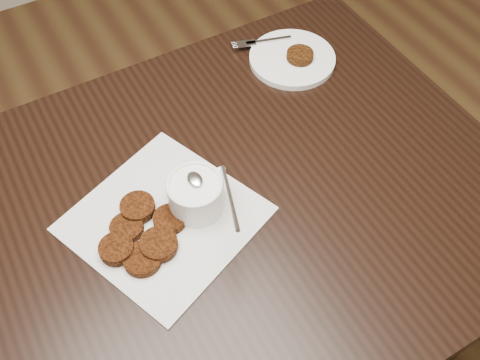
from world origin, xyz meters
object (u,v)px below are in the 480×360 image
table (186,310)px  sauce_ramekin (194,183)px  napkin (165,219)px  plate_with_patty (292,56)px

table → sauce_ramekin: 0.45m
napkin → sauce_ramekin: bearing=-3.6°
plate_with_patty → sauce_ramekin: bearing=-145.9°
table → plate_with_patty: plate_with_patty is taller
sauce_ramekin → plate_with_patty: 0.45m
napkin → plate_with_patty: bearing=29.6°
sauce_ramekin → plate_with_patty: sauce_ramekin is taller
table → sauce_ramekin: (0.06, 0.01, 0.45)m
table → napkin: size_ratio=4.50×
napkin → sauce_ramekin: sauce_ramekin is taller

